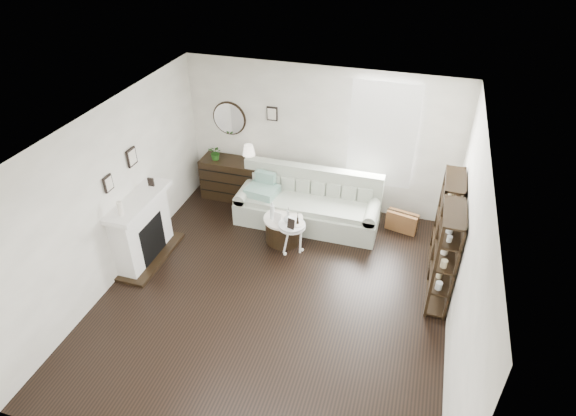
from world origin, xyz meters
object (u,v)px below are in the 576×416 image
(dresser, at_px, (233,179))
(drum_table, at_px, (283,229))
(pedestal_table, at_px, (292,226))
(sofa, at_px, (308,206))

(dresser, xyz_separation_m, drum_table, (1.36, -1.07, -0.17))
(dresser, relative_size, pedestal_table, 2.21)
(sofa, relative_size, pedestal_table, 4.65)
(drum_table, distance_m, pedestal_table, 0.42)
(sofa, bearing_deg, pedestal_table, -92.63)
(drum_table, bearing_deg, dresser, 141.72)
(dresser, distance_m, drum_table, 1.73)
(pedestal_table, bearing_deg, sofa, 87.37)
(sofa, relative_size, dresser, 2.11)
(dresser, height_order, pedestal_table, dresser)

